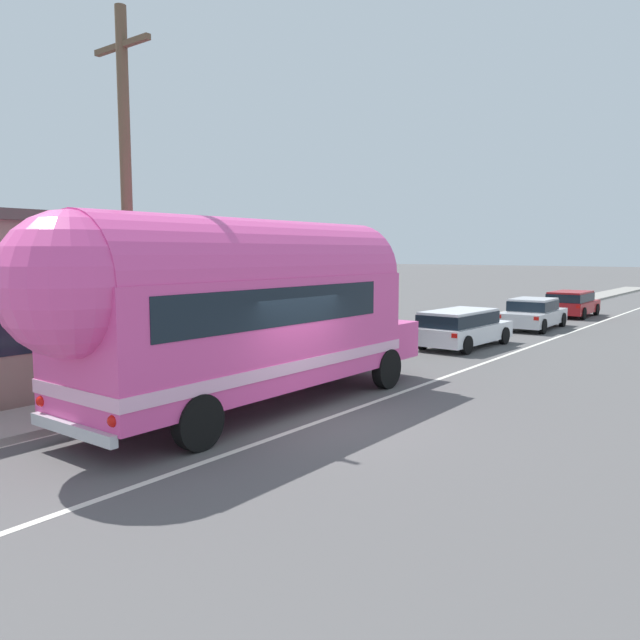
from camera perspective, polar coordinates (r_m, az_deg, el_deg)
The scene contains 9 objects.
ground_plane at distance 12.68m, azimuth -0.15°, elevation -9.36°, with size 300.00×300.00×0.00m, color #565454.
lane_markings at distance 23.73m, azimuth 14.71°, elevation -2.22°, with size 3.56×80.00×0.01m.
sidewalk_slab at distance 23.21m, azimuth 6.36°, elevation -2.06°, with size 1.93×90.00×0.15m, color gray.
roadside_building at distance 21.26m, azimuth -20.73°, elevation 2.51°, with size 9.87×15.44×4.34m.
utility_pole at distance 14.08m, azimuth -17.35°, elevation 10.08°, with size 1.80×0.24×8.50m.
painted_bus at distance 13.00m, azimuth -7.59°, elevation 1.30°, with size 2.61×10.76×4.12m.
car_lead at distance 22.79m, azimuth 12.92°, elevation -0.51°, with size 2.02×4.57×1.37m.
car_second at distance 29.29m, azimuth 19.04°, elevation 0.67°, with size 2.07×4.66×1.37m.
car_third at distance 35.45m, azimuth 22.15°, elevation 1.55°, with size 2.02×4.26×1.37m.
Camera 1 is at (7.47, -9.67, 3.41)m, focal length 34.76 mm.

